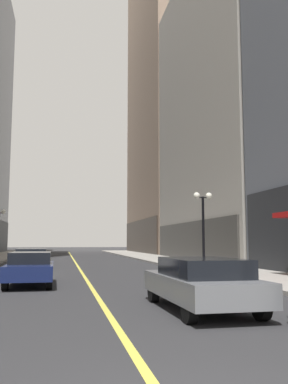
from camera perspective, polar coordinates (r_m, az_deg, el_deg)
ground_plane at (r=38.39m, az=-9.40°, el=-9.27°), size 200.00×200.00×0.00m
sidewalk_right at (r=39.51m, az=2.81°, el=-9.17°), size 4.50×78.00×0.15m
lane_centre_stripe at (r=38.39m, az=-9.40°, el=-9.27°), size 0.16×70.00×0.01m
building_right_mid at (r=44.42m, az=15.56°, el=10.56°), size 15.49×24.00×29.65m
building_right_far at (r=75.97m, az=3.72°, el=23.60°), size 10.68×26.00×80.48m
car_grey at (r=11.05m, az=7.74°, el=-11.98°), size 2.00×4.78×1.32m
car_navy at (r=17.62m, az=-15.19°, el=-9.85°), size 1.86×4.44×1.32m
car_white at (r=26.19m, az=-15.07°, el=-8.77°), size 2.08×4.09×1.32m
street_lamp_right_mid at (r=23.19m, az=8.02°, el=-2.95°), size 1.06×0.36×4.43m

